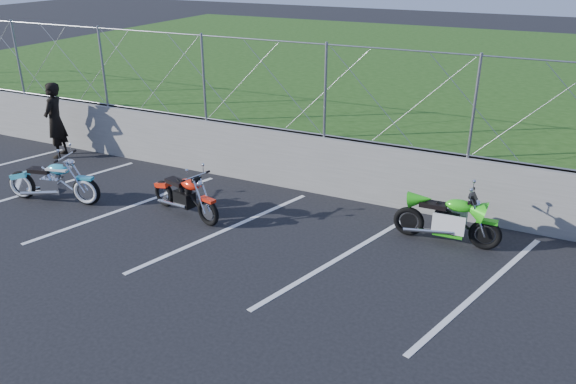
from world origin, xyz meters
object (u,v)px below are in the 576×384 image
at_px(naked_orange, 186,197).
at_px(person_standing, 55,120).
at_px(cruiser_turquoise, 54,183).
at_px(sportbike_green, 448,221).

distance_m(naked_orange, person_standing, 5.35).
relative_size(cruiser_turquoise, sportbike_green, 1.09).
bearing_deg(cruiser_turquoise, person_standing, 122.01).
distance_m(cruiser_turquoise, person_standing, 3.11).
bearing_deg(cruiser_turquoise, naked_orange, -0.52).
bearing_deg(sportbike_green, person_standing, 175.69).
bearing_deg(sportbike_green, naked_orange, -169.15).
relative_size(cruiser_turquoise, naked_orange, 1.13).
xyz_separation_m(sportbike_green, person_standing, (-10.09, 0.41, 0.54)).
bearing_deg(cruiser_turquoise, sportbike_green, -0.05).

